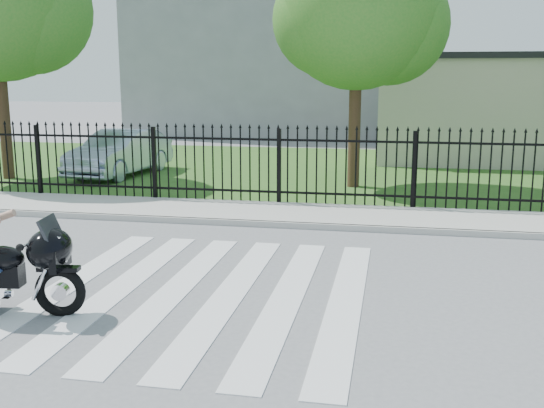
# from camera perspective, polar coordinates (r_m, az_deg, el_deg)

# --- Properties ---
(ground) EXTENTS (120.00, 120.00, 0.00)m
(ground) POSITION_cam_1_polar(r_m,az_deg,el_deg) (9.02, -6.29, -7.88)
(ground) COLOR slate
(ground) RESTS_ON ground
(crosswalk) EXTENTS (5.00, 5.50, 0.01)m
(crosswalk) POSITION_cam_1_polar(r_m,az_deg,el_deg) (9.02, -6.29, -7.85)
(crosswalk) COLOR silver
(crosswalk) RESTS_ON ground
(sidewalk) EXTENTS (40.00, 2.00, 0.12)m
(sidewalk) POSITION_cam_1_polar(r_m,az_deg,el_deg) (13.68, -0.13, -0.85)
(sidewalk) COLOR #ADAAA3
(sidewalk) RESTS_ON ground
(curb) EXTENTS (40.00, 0.12, 0.12)m
(curb) POSITION_cam_1_polar(r_m,az_deg,el_deg) (12.73, -0.99, -1.79)
(curb) COLOR #ADAAA3
(curb) RESTS_ON ground
(grass_strip) EXTENTS (40.00, 12.00, 0.02)m
(grass_strip) POSITION_cam_1_polar(r_m,az_deg,el_deg) (20.50, 3.63, 3.11)
(grass_strip) COLOR #2D5D1F
(grass_strip) RESTS_ON ground
(iron_fence) EXTENTS (26.00, 0.04, 1.80)m
(iron_fence) POSITION_cam_1_polar(r_m,az_deg,el_deg) (14.50, 0.63, 3.23)
(iron_fence) COLOR black
(iron_fence) RESTS_ON ground
(tree_mid) EXTENTS (4.20, 4.20, 6.78)m
(tree_mid) POSITION_cam_1_polar(r_m,az_deg,el_deg) (17.24, 7.67, 16.98)
(tree_mid) COLOR #382316
(tree_mid) RESTS_ON ground
(building_low) EXTENTS (10.00, 6.00, 3.50)m
(building_low) POSITION_cam_1_polar(r_m,az_deg,el_deg) (24.55, 21.53, 7.81)
(building_low) COLOR #B5AD96
(building_low) RESTS_ON ground
(building_low_roof) EXTENTS (10.20, 6.20, 0.20)m
(building_low_roof) POSITION_cam_1_polar(r_m,az_deg,el_deg) (24.53, 21.85, 12.11)
(building_low_roof) COLOR black
(building_low_roof) RESTS_ON building_low
(building_tall) EXTENTS (15.00, 10.00, 12.00)m
(building_tall) POSITION_cam_1_polar(r_m,az_deg,el_deg) (34.70, 1.73, 16.45)
(building_tall) COLOR gray
(building_tall) RESTS_ON ground
(parked_car) EXTENTS (1.93, 4.27, 1.36)m
(parked_car) POSITION_cam_1_polar(r_m,az_deg,el_deg) (19.65, -13.45, 4.49)
(parked_car) COLOR #ACBCD9
(parked_car) RESTS_ON grass_strip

